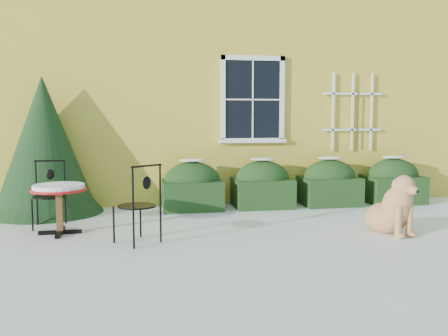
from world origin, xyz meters
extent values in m
plane|color=white|center=(0.00, 0.00, 0.00)|extent=(80.00, 80.00, 0.00)
cube|color=yellow|center=(0.00, 7.00, 3.00)|extent=(12.00, 8.00, 6.00)
cube|color=black|center=(0.90, 2.96, 1.98)|extent=(1.05, 0.03, 1.45)
cube|color=white|center=(0.90, 2.95, 2.75)|extent=(1.23, 0.06, 0.09)
cube|color=white|center=(0.90, 2.95, 1.21)|extent=(1.23, 0.06, 0.09)
cube|color=white|center=(0.33, 2.95, 1.98)|extent=(0.09, 0.06, 1.63)
cube|color=white|center=(1.47, 2.95, 1.98)|extent=(0.09, 0.06, 1.63)
cube|color=white|center=(0.90, 2.94, 1.98)|extent=(0.02, 0.02, 1.45)
cube|color=white|center=(0.90, 2.94, 1.98)|extent=(1.05, 0.02, 0.02)
cube|color=white|center=(0.90, 2.95, 1.20)|extent=(1.29, 0.14, 0.07)
cube|color=white|center=(2.50, 2.94, 1.75)|extent=(0.04, 0.03, 1.50)
cube|color=white|center=(2.90, 2.94, 1.75)|extent=(0.04, 0.03, 1.50)
cube|color=white|center=(3.30, 2.94, 1.75)|extent=(0.04, 0.03, 1.50)
cube|color=white|center=(2.90, 2.94, 1.40)|extent=(1.20, 0.03, 0.04)
cube|color=white|center=(2.90, 2.94, 2.10)|extent=(1.20, 0.03, 0.04)
cylinder|color=#472D19|center=(3.00, 2.92, 1.60)|extent=(0.02, 0.02, 1.10)
cube|color=black|center=(-0.30, 2.55, 0.26)|extent=(1.05, 0.80, 0.52)
ellipsoid|color=black|center=(-0.30, 2.55, 0.52)|extent=(1.00, 0.72, 0.67)
ellipsoid|color=white|center=(-0.30, 2.55, 0.88)|extent=(0.47, 0.32, 0.06)
cube|color=black|center=(1.00, 2.55, 0.26)|extent=(1.05, 0.80, 0.52)
ellipsoid|color=black|center=(1.00, 2.55, 0.52)|extent=(1.00, 0.72, 0.67)
ellipsoid|color=white|center=(1.00, 2.55, 0.88)|extent=(0.47, 0.32, 0.06)
cube|color=black|center=(2.30, 2.55, 0.26)|extent=(1.05, 0.80, 0.52)
ellipsoid|color=black|center=(2.30, 2.55, 0.52)|extent=(1.00, 0.72, 0.67)
ellipsoid|color=white|center=(2.30, 2.55, 0.88)|extent=(0.47, 0.32, 0.06)
cube|color=black|center=(3.60, 2.55, 0.26)|extent=(1.05, 0.80, 0.52)
ellipsoid|color=black|center=(3.60, 2.55, 0.52)|extent=(1.00, 0.72, 0.67)
ellipsoid|color=white|center=(3.60, 2.55, 0.88)|extent=(0.47, 0.32, 0.06)
cone|color=black|center=(-2.83, 2.67, 0.56)|extent=(1.94, 1.94, 1.12)
cone|color=black|center=(-2.83, 2.67, 1.17)|extent=(1.73, 1.73, 2.35)
cube|color=black|center=(-2.37, 1.00, 0.03)|extent=(0.60, 0.07, 0.05)
cube|color=black|center=(-2.37, 1.00, 0.03)|extent=(0.07, 0.60, 0.05)
cube|color=brown|center=(-2.37, 1.00, 0.32)|extent=(0.09, 0.09, 0.64)
cylinder|color=red|center=(-2.37, 1.00, 0.64)|extent=(0.77, 0.77, 0.03)
cylinder|color=white|center=(-2.37, 1.00, 0.68)|extent=(0.71, 0.71, 0.06)
cylinder|color=black|center=(-1.24, 0.63, 0.25)|extent=(0.03, 0.03, 0.49)
cylinder|color=black|center=(-1.59, 0.37, 0.25)|extent=(0.03, 0.03, 0.49)
cylinder|color=black|center=(-0.98, 0.27, 0.25)|extent=(0.03, 0.03, 0.49)
cylinder|color=black|center=(-1.34, 0.01, 0.25)|extent=(0.03, 0.03, 0.49)
cylinder|color=black|center=(-1.29, 0.32, 0.49)|extent=(0.50, 0.50, 0.02)
cylinder|color=black|center=(-0.98, 0.27, 0.76)|extent=(0.03, 0.03, 0.55)
cylinder|color=black|center=(-1.34, 0.01, 0.76)|extent=(0.03, 0.03, 0.55)
cylinder|color=black|center=(-1.16, 0.14, 1.04)|extent=(0.40, 0.31, 0.03)
ellipsoid|color=black|center=(-1.16, 0.14, 0.82)|extent=(0.13, 0.10, 0.17)
cylinder|color=black|center=(-2.79, 1.27, 0.23)|extent=(0.02, 0.02, 0.47)
cylinder|color=black|center=(-2.37, 1.28, 0.23)|extent=(0.02, 0.02, 0.47)
cylinder|color=black|center=(-2.79, 1.69, 0.23)|extent=(0.02, 0.02, 0.47)
cylinder|color=black|center=(-2.38, 1.69, 0.23)|extent=(0.02, 0.02, 0.47)
cylinder|color=black|center=(-2.58, 1.48, 0.47)|extent=(0.48, 0.48, 0.02)
cylinder|color=black|center=(-2.79, 1.69, 0.73)|extent=(0.02, 0.02, 0.52)
cylinder|color=black|center=(-2.38, 1.69, 0.73)|extent=(0.02, 0.02, 0.52)
cylinder|color=black|center=(-2.59, 1.69, 0.99)|extent=(0.46, 0.03, 0.02)
ellipsoid|color=black|center=(-2.59, 1.69, 0.78)|extent=(0.13, 0.03, 0.16)
ellipsoid|color=tan|center=(2.25, 0.31, 0.20)|extent=(0.70, 0.74, 0.45)
ellipsoid|color=tan|center=(2.31, 0.11, 0.41)|extent=(0.51, 0.48, 0.56)
sphere|color=tan|center=(2.32, 0.05, 0.53)|extent=(0.35, 0.35, 0.35)
cylinder|color=tan|center=(2.25, -0.06, 0.22)|extent=(0.09, 0.09, 0.45)
cylinder|color=tan|center=(2.44, 0.00, 0.22)|extent=(0.09, 0.09, 0.45)
ellipsoid|color=tan|center=(2.26, -0.10, 0.04)|extent=(0.12, 0.16, 0.07)
ellipsoid|color=tan|center=(2.46, -0.05, 0.04)|extent=(0.12, 0.16, 0.07)
cylinder|color=tan|center=(2.32, 0.04, 0.59)|extent=(0.26, 0.30, 0.24)
sphere|color=tan|center=(2.34, -0.01, 0.71)|extent=(0.30, 0.30, 0.30)
ellipsoid|color=tan|center=(2.37, -0.14, 0.67)|extent=(0.19, 0.26, 0.13)
sphere|color=black|center=(2.40, -0.23, 0.67)|extent=(0.05, 0.05, 0.05)
ellipsoid|color=tan|center=(2.20, 0.00, 0.71)|extent=(0.10, 0.12, 0.19)
ellipsoid|color=tan|center=(2.45, 0.06, 0.71)|extent=(0.10, 0.12, 0.19)
cylinder|color=tan|center=(2.37, 0.57, 0.06)|extent=(0.31, 0.31, 0.08)
camera|label=1|loc=(-1.31, -6.25, 1.68)|focal=40.00mm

